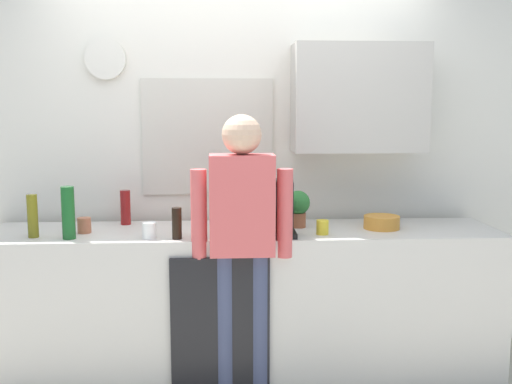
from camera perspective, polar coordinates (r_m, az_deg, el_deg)
The scene contains 15 objects.
kitchen_counter at distance 3.72m, azimuth -1.49°, elevation -10.45°, with size 3.16×0.64×0.90m, color beige.
dishwasher_panel at distance 3.42m, azimuth -3.49°, elevation -12.95°, with size 0.56×0.02×0.81m, color black.
back_wall_assembly at distance 3.94m, azimuth -0.39°, elevation 4.06°, with size 4.76×0.42×2.60m.
coffee_maker at distance 3.42m, azimuth 2.15°, elevation -1.81°, with size 0.20×0.20×0.33m.
bottle_dark_sauce at distance 3.36m, azimuth -7.69°, elevation -3.03°, with size 0.06×0.06×0.18m, color black.
bottle_red_vinegar at distance 3.84m, azimuth -12.55°, elevation -1.47°, with size 0.06×0.06×0.22m, color maroon.
bottle_olive_oil at distance 3.60m, azimuth -20.85°, elevation -2.18°, with size 0.06×0.06×0.25m, color olive.
bottle_green_wine at distance 3.49m, azimuth -17.75°, elevation -1.93°, with size 0.07×0.07×0.30m, color #195923.
cup_yellow_cup at distance 3.48m, azimuth 6.47°, elevation -3.42°, with size 0.07×0.07×0.09m, color yellow.
cup_white_mug at distance 3.40m, azimuth -10.31°, elevation -3.70°, with size 0.08×0.08×0.10m, color white.
cup_terracotta_mug at distance 3.65m, azimuth -16.32°, elevation -3.12°, with size 0.08×0.08×0.09m, color #B26647.
mixing_bowl at distance 3.71m, azimuth 12.09°, elevation -2.88°, with size 0.22×0.22×0.08m, color orange.
potted_plant at distance 3.67m, azimuth 4.09°, elevation -1.39°, with size 0.15×0.15×0.23m.
dish_soap at distance 3.69m, azimuth -2.77°, elevation -2.18°, with size 0.06×0.06×0.18m.
person_at_sink at distance 3.30m, azimuth -1.36°, elevation -3.85°, with size 0.57×0.22×1.60m.
Camera 1 is at (-0.11, -3.23, 1.63)m, focal length 41.24 mm.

